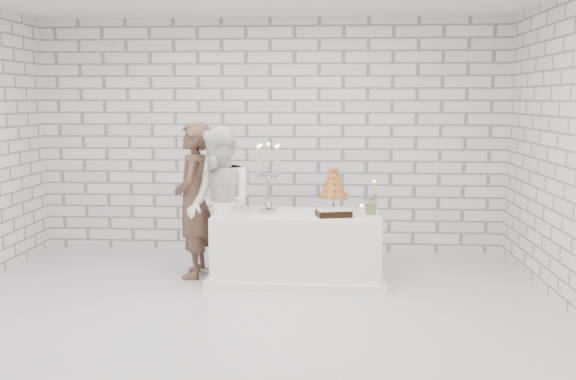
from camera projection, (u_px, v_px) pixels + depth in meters
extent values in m
cube|color=silver|center=(246.00, 315.00, 5.77)|extent=(6.00, 5.00, 0.01)
cube|color=white|center=(270.00, 137.00, 8.02)|extent=(6.00, 0.01, 3.00)
cube|color=white|center=(178.00, 198.00, 3.08)|extent=(6.00, 0.01, 3.00)
cube|color=white|center=(297.00, 247.00, 6.82)|extent=(1.80, 0.80, 0.75)
imported|color=#422D23|center=(194.00, 201.00, 6.91)|extent=(0.44, 0.65, 1.73)
imported|color=white|center=(220.00, 206.00, 6.64)|extent=(0.99, 1.05, 1.70)
cube|color=black|center=(334.00, 212.00, 6.59)|extent=(0.40, 0.33, 0.08)
cylinder|color=white|center=(362.00, 212.00, 6.52)|extent=(0.10, 0.10, 0.12)
cylinder|color=#C1B498|center=(374.00, 196.00, 6.92)|extent=(0.07, 0.07, 0.32)
imported|color=#396B2E|center=(372.00, 203.00, 6.70)|extent=(0.27, 0.26, 0.24)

